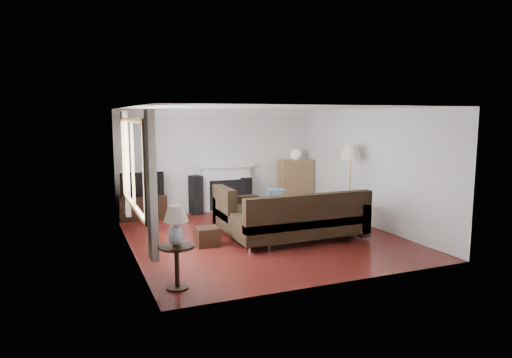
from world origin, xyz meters
name	(u,v)px	position (x,y,z in m)	size (l,w,h in m)	color
room	(262,173)	(0.00, 0.00, 1.25)	(5.10, 5.60, 2.54)	#561813
window	(133,164)	(-2.45, -0.20, 1.55)	(0.12, 2.74, 1.54)	brown
curtain_near	(151,185)	(-2.40, -1.72, 1.40)	(0.10, 0.35, 2.10)	beige
curtain_far	(126,164)	(-2.40, 1.32, 1.40)	(0.10, 0.35, 2.10)	beige
fireplace	(226,188)	(0.15, 2.64, 0.57)	(1.40, 0.26, 1.15)	white
tv_stand	(142,207)	(-1.94, 2.48, 0.27)	(1.06, 0.48, 0.53)	black
television	(142,184)	(-1.94, 2.48, 0.81)	(0.97, 0.13, 0.56)	black
speaker_left	(196,195)	(-0.65, 2.54, 0.46)	(0.26, 0.31, 0.92)	black
speaker_right	(245,193)	(0.63, 2.55, 0.41)	(0.23, 0.27, 0.81)	black
bookshelf	(295,183)	(2.03, 2.51, 0.61)	(0.88, 0.42, 1.21)	olive
globe_lamp	(296,155)	(2.03, 2.51, 1.35)	(0.28, 0.28, 0.28)	white
sectional_sofa	(300,218)	(0.54, -0.58, 0.45)	(2.76, 2.02, 0.89)	black
coffee_table	(263,215)	(0.36, 0.80, 0.24)	(1.23, 0.67, 0.48)	olive
footstool	(207,236)	(-1.18, -0.22, 0.17)	(0.40, 0.40, 0.34)	black
floor_lamp	(350,184)	(2.17, 0.22, 0.88)	(0.45, 0.45, 1.76)	#B0943D
side_table	(177,267)	(-2.15, -2.09, 0.31)	(0.49, 0.49, 0.62)	black
table_lamp	(176,226)	(-2.15, -2.09, 0.89)	(0.33, 0.33, 0.54)	silver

